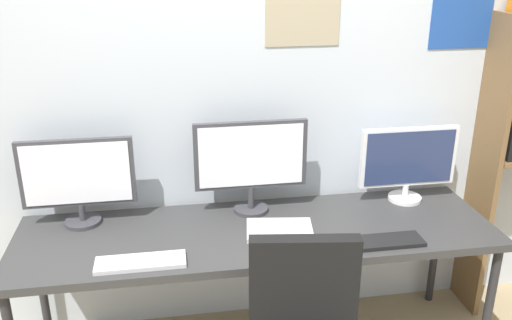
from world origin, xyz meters
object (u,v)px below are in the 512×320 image
Objects in this scene: monitor_center at (251,160)px; computer_mouse at (330,244)px; monitor_left at (78,178)px; keyboard_right at (383,242)px; laptop_closed at (280,230)px; desk at (258,238)px; monitor_right at (408,161)px; keyboard_left at (141,262)px.

computer_mouse is (0.30, -0.43, -0.27)m from monitor_center.
monitor_left is 1.50m from keyboard_right.
computer_mouse is 0.30× the size of laptop_closed.
computer_mouse is at bearing -55.05° from monitor_center.
desk is 0.93m from monitor_left.
monitor_left is 1.26m from computer_mouse.
keyboard_right reaches higher than desk.
monitor_center is 0.59m from computer_mouse.
monitor_center reaches higher than monitor_left.
monitor_right is 0.83m from laptop_closed.
monitor_center is at bearing 124.95° from computer_mouse.
monitor_center reaches higher than monitor_right.
desk is 0.61m from keyboard_right.
desk is at bearing 143.93° from computer_mouse.
desk is 0.13m from laptop_closed.
desk is at bearing 157.67° from keyboard_right.
computer_mouse is at bearing -32.74° from laptop_closed.
desk is 4.06× the size of monitor_center.
monitor_center is 0.39m from laptop_closed.
desk is 7.37× the size of laptop_closed.
monitor_right reaches higher than keyboard_right.
laptop_closed is (-0.46, 0.18, 0.00)m from keyboard_right.
monitor_left is (-0.86, 0.21, 0.30)m from desk.
monitor_left is 1.03× the size of monitor_right.
monitor_right is 1.67× the size of laptop_closed.
keyboard_right is at bearing -38.30° from monitor_center.
keyboard_right is (0.56, -0.44, -0.28)m from monitor_center.
monitor_right is at bearing 27.07° from laptop_closed.
monitor_center is at bearing 38.30° from keyboard_left.
desk is 0.61m from keyboard_left.
keyboard_left is at bearing -157.67° from desk.
monitor_center reaches higher than laptop_closed.
laptop_closed is (-0.20, 0.18, -0.00)m from computer_mouse.
monitor_center is 1.53× the size of keyboard_right.
desk is at bearing 22.33° from keyboard_left.
monitor_right is 1.35× the size of keyboard_left.
keyboard_left is at bearing -162.68° from monitor_right.
monitor_right reaches higher than desk.
monitor_right is at bearing 55.99° from keyboard_right.
desk is at bearing -90.00° from monitor_center.
keyboard_right is (1.42, -0.44, -0.24)m from monitor_left.
monitor_left is 1.72× the size of laptop_closed.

